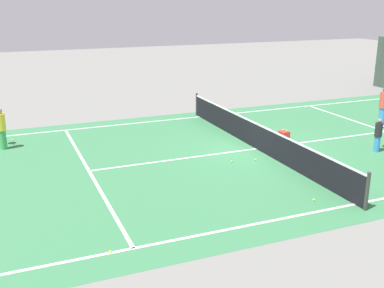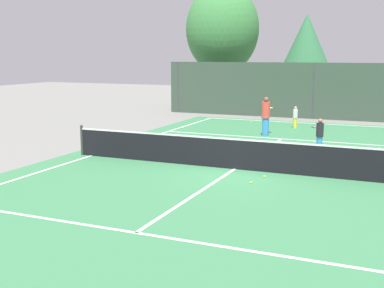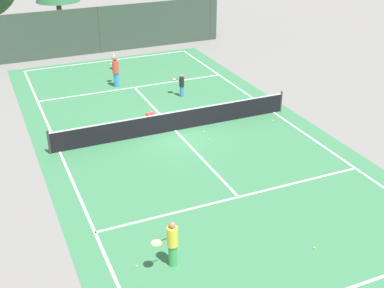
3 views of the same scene
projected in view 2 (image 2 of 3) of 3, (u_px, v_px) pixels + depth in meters
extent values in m
plane|color=slate|center=(235.00, 169.00, 16.12)|extent=(80.00, 80.00, 0.00)
cube|color=#387A4C|center=(235.00, 169.00, 16.12)|extent=(13.00, 25.00, 0.00)
cube|color=white|center=(92.00, 156.00, 18.27)|extent=(0.10, 24.00, 0.01)
cube|color=white|center=(306.00, 123.00, 26.97)|extent=(11.00, 0.10, 0.01)
cube|color=white|center=(136.00, 233.00, 10.34)|extent=(11.00, 0.10, 0.01)
cube|color=white|center=(282.00, 139.00, 21.91)|extent=(11.00, 0.10, 0.01)
cube|color=white|center=(235.00, 169.00, 16.12)|extent=(0.10, 12.80, 0.01)
cylinder|color=#333833|center=(82.00, 140.00, 18.33)|extent=(0.10, 0.10, 1.10)
cube|color=black|center=(235.00, 155.00, 16.04)|extent=(11.80, 0.03, 0.95)
cube|color=white|center=(235.00, 139.00, 15.95)|extent=(11.80, 0.04, 0.05)
cube|color=#384C3D|center=(314.00, 91.00, 28.49)|extent=(18.00, 0.06, 3.20)
cylinder|color=#3F4447|center=(178.00, 87.00, 31.82)|extent=(0.12, 0.12, 3.20)
cylinder|color=#3F4447|center=(314.00, 91.00, 28.49)|extent=(0.12, 0.12, 3.20)
cylinder|color=brown|center=(305.00, 89.00, 34.47)|extent=(0.38, 0.38, 2.64)
cone|color=#337547|center=(306.00, 42.00, 33.91)|extent=(3.36, 3.36, 3.74)
cylinder|color=brown|center=(222.00, 85.00, 34.45)|extent=(0.48, 0.48, 3.10)
ellipsoid|color=#3D8442|center=(222.00, 29.00, 33.79)|extent=(4.97, 4.55, 5.97)
cylinder|color=yellow|center=(295.00, 123.00, 25.21)|extent=(0.19, 0.19, 0.51)
cylinder|color=silver|center=(295.00, 113.00, 25.12)|extent=(0.23, 0.23, 0.44)
sphere|color=tan|center=(296.00, 108.00, 25.07)|extent=(0.14, 0.14, 0.14)
cylinder|color=#388CD8|center=(319.00, 144.00, 18.91)|extent=(0.22, 0.22, 0.60)
cylinder|color=#232328|center=(320.00, 130.00, 18.81)|extent=(0.27, 0.27, 0.52)
sphere|color=#A37556|center=(320.00, 121.00, 18.75)|extent=(0.16, 0.16, 0.16)
cylinder|color=black|center=(318.00, 128.00, 19.09)|extent=(0.12, 0.19, 0.03)
torus|color=black|center=(316.00, 127.00, 19.33)|extent=(0.44, 0.44, 0.03)
cylinder|color=silver|center=(316.00, 127.00, 19.33)|extent=(0.37, 0.37, 0.00)
cylinder|color=#388CD8|center=(265.00, 127.00, 22.71)|extent=(0.30, 0.30, 0.82)
cylinder|color=#E54C3F|center=(266.00, 110.00, 22.57)|extent=(0.38, 0.38, 0.72)
sphere|color=brown|center=(266.00, 99.00, 22.49)|extent=(0.22, 0.22, 0.22)
cylinder|color=black|center=(268.00, 108.00, 22.87)|extent=(0.03, 0.20, 0.03)
torus|color=yellow|center=(269.00, 108.00, 23.09)|extent=(0.34, 0.34, 0.03)
cylinder|color=silver|center=(269.00, 108.00, 23.09)|extent=(0.28, 0.28, 0.00)
cube|color=red|center=(232.00, 153.00, 17.85)|extent=(0.39, 0.33, 0.36)
sphere|color=#CCE533|center=(230.00, 147.00, 17.85)|extent=(0.07, 0.07, 0.07)
sphere|color=#CCE533|center=(235.00, 147.00, 17.83)|extent=(0.07, 0.07, 0.07)
sphere|color=#CCE533|center=(251.00, 122.00, 27.13)|extent=(0.07, 0.07, 0.07)
sphere|color=#CCE533|center=(251.00, 183.00, 14.29)|extent=(0.07, 0.07, 0.07)
sphere|color=#CCE533|center=(264.00, 177.00, 15.01)|extent=(0.07, 0.07, 0.07)
sphere|color=#CCE533|center=(379.00, 148.00, 19.51)|extent=(0.07, 0.07, 0.07)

